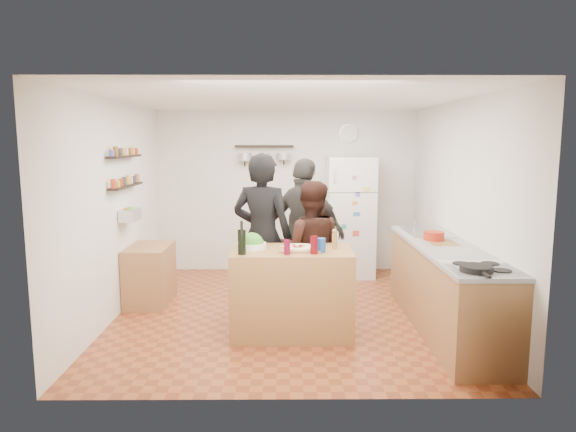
{
  "coord_description": "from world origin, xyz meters",
  "views": [
    {
      "loc": [
        -0.04,
        -5.91,
        2.02
      ],
      "look_at": [
        0.0,
        0.1,
        1.15
      ],
      "focal_mm": 32.0,
      "sensor_mm": 36.0,
      "label": 1
    }
  ],
  "objects_px": {
    "prep_island": "(292,292)",
    "pepper_mill": "(335,241)",
    "wine_bottle": "(242,242)",
    "fridge": "(350,217)",
    "person_left": "(262,236)",
    "person_center": "(310,250)",
    "person_back": "(305,232)",
    "salt_canister": "(321,245)",
    "skillet": "(476,269)",
    "salad_bowl": "(252,246)",
    "red_bowl": "(434,236)",
    "side_table": "(150,274)",
    "counter_run": "(445,288)",
    "wall_clock": "(349,133)"
  },
  "relations": [
    {
      "from": "prep_island",
      "to": "pepper_mill",
      "type": "bearing_deg",
      "value": 6.34
    },
    {
      "from": "wine_bottle",
      "to": "pepper_mill",
      "type": "distance_m",
      "value": 0.99
    },
    {
      "from": "fridge",
      "to": "prep_island",
      "type": "bearing_deg",
      "value": -110.66
    },
    {
      "from": "person_left",
      "to": "person_center",
      "type": "height_order",
      "value": "person_left"
    },
    {
      "from": "wine_bottle",
      "to": "person_back",
      "type": "distance_m",
      "value": 1.46
    },
    {
      "from": "salt_canister",
      "to": "skillet",
      "type": "height_order",
      "value": "salt_canister"
    },
    {
      "from": "salad_bowl",
      "to": "person_back",
      "type": "bearing_deg",
      "value": 59.46
    },
    {
      "from": "prep_island",
      "to": "pepper_mill",
      "type": "height_order",
      "value": "pepper_mill"
    },
    {
      "from": "prep_island",
      "to": "person_left",
      "type": "bearing_deg",
      "value": 121.76
    },
    {
      "from": "person_back",
      "to": "skillet",
      "type": "xyz_separation_m",
      "value": [
        1.39,
        -2.03,
        0.03
      ]
    },
    {
      "from": "salt_canister",
      "to": "person_back",
      "type": "relative_size",
      "value": 0.08
    },
    {
      "from": "person_center",
      "to": "red_bowl",
      "type": "bearing_deg",
      "value": -175.05
    },
    {
      "from": "salad_bowl",
      "to": "person_center",
      "type": "xyz_separation_m",
      "value": [
        0.64,
        0.46,
        -0.15
      ]
    },
    {
      "from": "person_back",
      "to": "red_bowl",
      "type": "distance_m",
      "value": 1.56
    },
    {
      "from": "person_back",
      "to": "fridge",
      "type": "bearing_deg",
      "value": -85.84
    },
    {
      "from": "person_center",
      "to": "red_bowl",
      "type": "distance_m",
      "value": 1.41
    },
    {
      "from": "person_back",
      "to": "side_table",
      "type": "relative_size",
      "value": 2.28
    },
    {
      "from": "pepper_mill",
      "to": "person_back",
      "type": "height_order",
      "value": "person_back"
    },
    {
      "from": "salad_bowl",
      "to": "pepper_mill",
      "type": "distance_m",
      "value": 0.87
    },
    {
      "from": "person_back",
      "to": "side_table",
      "type": "height_order",
      "value": "person_back"
    },
    {
      "from": "skillet",
      "to": "side_table",
      "type": "height_order",
      "value": "skillet"
    },
    {
      "from": "prep_island",
      "to": "salad_bowl",
      "type": "bearing_deg",
      "value": 173.21
    },
    {
      "from": "person_back",
      "to": "pepper_mill",
      "type": "bearing_deg",
      "value": 137.39
    },
    {
      "from": "pepper_mill",
      "to": "side_table",
      "type": "height_order",
      "value": "pepper_mill"
    },
    {
      "from": "prep_island",
      "to": "counter_run",
      "type": "bearing_deg",
      "value": 4.55
    },
    {
      "from": "person_back",
      "to": "person_center",
      "type": "bearing_deg",
      "value": 126.61
    },
    {
      "from": "counter_run",
      "to": "salad_bowl",
      "type": "bearing_deg",
      "value": -177.73
    },
    {
      "from": "counter_run",
      "to": "skillet",
      "type": "height_order",
      "value": "skillet"
    },
    {
      "from": "pepper_mill",
      "to": "fridge",
      "type": "bearing_deg",
      "value": 78.91
    },
    {
      "from": "fridge",
      "to": "person_back",
      "type": "bearing_deg",
      "value": -118.36
    },
    {
      "from": "red_bowl",
      "to": "wall_clock",
      "type": "xyz_separation_m",
      "value": [
        -0.7,
        2.29,
        1.18
      ]
    },
    {
      "from": "fridge",
      "to": "side_table",
      "type": "xyz_separation_m",
      "value": [
        -2.69,
        -1.36,
        -0.54
      ]
    },
    {
      "from": "wine_bottle",
      "to": "counter_run",
      "type": "height_order",
      "value": "wine_bottle"
    },
    {
      "from": "red_bowl",
      "to": "wall_clock",
      "type": "bearing_deg",
      "value": 106.98
    },
    {
      "from": "pepper_mill",
      "to": "person_back",
      "type": "bearing_deg",
      "value": 104.87
    },
    {
      "from": "person_back",
      "to": "wall_clock",
      "type": "xyz_separation_m",
      "value": [
        0.74,
        1.7,
        1.24
      ]
    },
    {
      "from": "counter_run",
      "to": "side_table",
      "type": "relative_size",
      "value": 3.29
    },
    {
      "from": "person_left",
      "to": "fridge",
      "type": "xyz_separation_m",
      "value": [
        1.24,
        1.9,
        -0.05
      ]
    },
    {
      "from": "skillet",
      "to": "wall_clock",
      "type": "relative_size",
      "value": 0.92
    },
    {
      "from": "salad_bowl",
      "to": "person_left",
      "type": "xyz_separation_m",
      "value": [
        0.09,
        0.48,
        0.01
      ]
    },
    {
      "from": "wine_bottle",
      "to": "person_back",
      "type": "bearing_deg",
      "value": 62.15
    },
    {
      "from": "salt_canister",
      "to": "red_bowl",
      "type": "height_order",
      "value": "salt_canister"
    },
    {
      "from": "red_bowl",
      "to": "fridge",
      "type": "distance_m",
      "value": 2.08
    },
    {
      "from": "person_center",
      "to": "fridge",
      "type": "distance_m",
      "value": 2.04
    },
    {
      "from": "salt_canister",
      "to": "skillet",
      "type": "relative_size",
      "value": 0.51
    },
    {
      "from": "prep_island",
      "to": "wine_bottle",
      "type": "height_order",
      "value": "wine_bottle"
    },
    {
      "from": "person_center",
      "to": "skillet",
      "type": "distance_m",
      "value": 2.01
    },
    {
      "from": "person_left",
      "to": "fridge",
      "type": "relative_size",
      "value": 1.06
    },
    {
      "from": "salt_canister",
      "to": "wall_clock",
      "type": "xyz_separation_m",
      "value": [
        0.62,
        2.88,
        1.17
      ]
    },
    {
      "from": "salad_bowl",
      "to": "person_center",
      "type": "distance_m",
      "value": 0.8
    }
  ]
}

